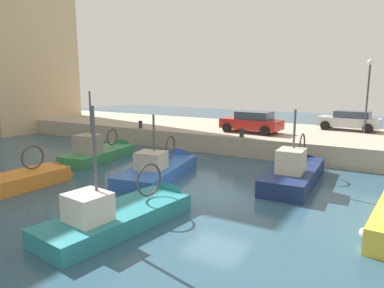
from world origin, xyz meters
name	(u,v)px	position (x,y,z in m)	size (l,w,h in m)	color
water_surface	(217,193)	(0.00, 0.00, 0.00)	(80.00, 80.00, 0.00)	#2D5166
quay_wall	(292,140)	(11.50, 0.00, 0.60)	(9.00, 56.00, 1.20)	#ADA08C
fishing_boat_green	(103,156)	(2.52, 9.06, 0.15)	(5.92, 2.51, 4.94)	#388951
fishing_boat_blue	(162,173)	(1.21, 3.68, 0.10)	(6.64, 3.15, 4.05)	#2D60B7
fishing_boat_teal	(128,219)	(-4.21, 1.22, 0.10)	(6.25, 2.64, 4.82)	teal
fishing_boat_orange	(4,190)	(-4.45, 7.83, 0.11)	(7.03, 2.16, 4.26)	orange
fishing_boat_navy	(295,179)	(3.50, -2.35, 0.13)	(6.58, 2.21, 4.29)	navy
parked_car_silver	(350,120)	(14.04, -3.32, 1.91)	(2.09, 4.14, 1.38)	#B7B7BC
parked_car_red	(252,122)	(9.50, 2.18, 1.93)	(2.16, 4.11, 1.43)	red
mooring_bollard_south	(242,133)	(7.35, 2.00, 1.48)	(0.28, 0.28, 0.55)	#2D2D33
mooring_bollard_mid	(140,125)	(7.35, 10.00, 1.48)	(0.28, 0.28, 0.55)	#2D2D33
quay_streetlamp	(369,84)	(13.00, -4.38, 4.45)	(0.36, 0.36, 4.83)	#38383D
waterfront_building_east_mid	(8,10)	(7.97, 25.82, 11.07)	(8.79, 8.76, 22.11)	#D1B284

